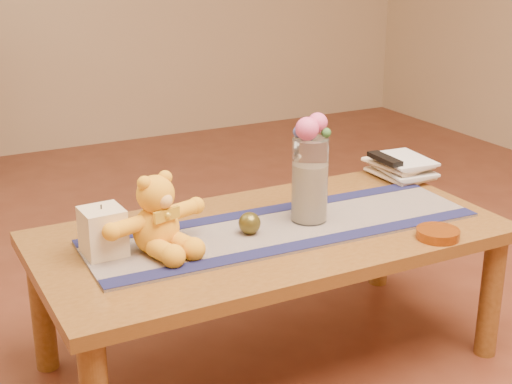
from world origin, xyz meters
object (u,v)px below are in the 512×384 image
pillar_candle (103,231)px  book_bottom (382,178)px  glass_vase (310,180)px  amber_dish (438,234)px  tv_remote (385,159)px  teddy_bear (155,214)px  bronze_ball (250,223)px

pillar_candle → book_bottom: bearing=9.2°
glass_vase → amber_dish: 0.41m
glass_vase → tv_remote: size_ratio=1.62×
tv_remote → amber_dish: (-0.18, -0.50, -0.07)m
teddy_bear → amber_dish: 0.82m
teddy_bear → book_bottom: bearing=-3.1°
book_bottom → amber_dish: size_ratio=1.76×
book_bottom → teddy_bear: bearing=-168.3°
glass_vase → book_bottom: bearing=26.6°
bronze_ball → book_bottom: bearing=19.6°
pillar_candle → bronze_ball: size_ratio=2.01×
glass_vase → pillar_candle: bearing=175.6°
bronze_ball → amber_dish: bearing=-29.4°
glass_vase → teddy_bear: bearing=178.7°
tv_remote → bronze_ball: bearing=-159.2°
glass_vase → book_bottom: 0.51m
glass_vase → amber_dish: bearing=-46.4°
book_bottom → tv_remote: size_ratio=1.39×
bronze_ball → tv_remote: 0.70m
glass_vase → tv_remote: (0.45, 0.21, -0.05)m
tv_remote → glass_vase: bearing=-152.5°
teddy_bear → glass_vase: (0.49, -0.01, 0.02)m
amber_dish → glass_vase: bearing=133.6°
teddy_bear → amber_dish: bearing=-36.9°
tv_remote → amber_dish: size_ratio=1.26×
pillar_candle → bronze_ball: pillar_candle is taller
teddy_bear → glass_vase: 0.49m
teddy_bear → glass_vase: glass_vase is taller
amber_dish → bronze_ball: bearing=150.6°
bronze_ball → tv_remote: size_ratio=0.41×
pillar_candle → amber_dish: size_ratio=1.04×
pillar_candle → tv_remote: size_ratio=0.83×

